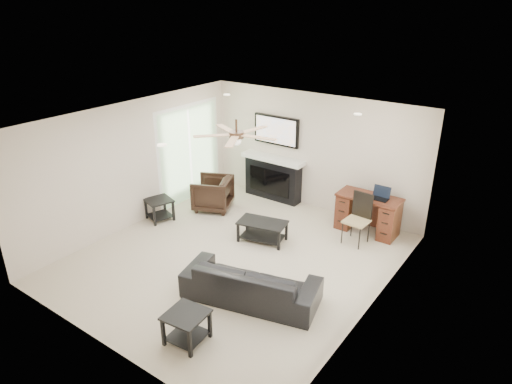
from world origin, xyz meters
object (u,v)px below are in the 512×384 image
at_px(armchair, 213,193).
at_px(fireplace_unit, 273,159).
at_px(coffee_table, 262,231).
at_px(sofa, 251,282).
at_px(desk, 368,214).

height_order(armchair, fireplace_unit, fireplace_unit).
bearing_deg(armchair, coffee_table, 47.92).
xyz_separation_m(sofa, fireplace_unit, (-1.86, 3.38, 0.65)).
bearing_deg(sofa, armchair, -53.54).
height_order(sofa, fireplace_unit, fireplace_unit).
distance_m(armchair, fireplace_unit, 1.56).
distance_m(coffee_table, desk, 2.11).
relative_size(armchair, coffee_table, 0.88).
height_order(armchair, desk, desk).
height_order(sofa, armchair, armchair).
distance_m(coffee_table, fireplace_unit, 2.16).
bearing_deg(fireplace_unit, coffee_table, -61.72).
bearing_deg(desk, sofa, -100.32).
bearing_deg(desk, armchair, -163.24).
distance_m(sofa, coffee_table, 1.84).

